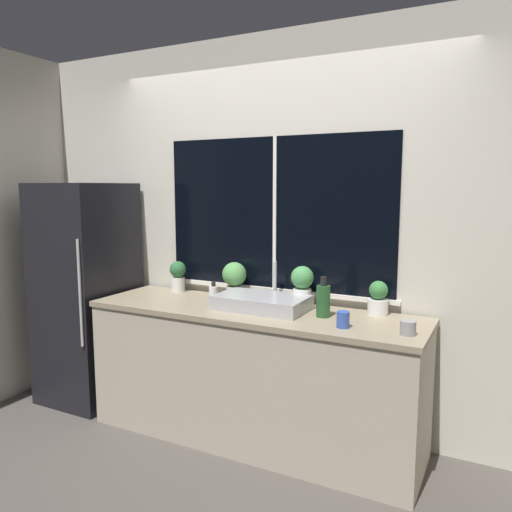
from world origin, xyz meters
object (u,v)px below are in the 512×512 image
Objects in this scene: sink at (262,302)px; mug_grey at (408,328)px; potted_plant_center_right at (302,284)px; potted_plant_far_left at (178,275)px; potted_plant_center_left at (234,277)px; potted_plant_far_right at (378,299)px; soap_bottle at (214,294)px; bottle_tall at (323,300)px; mug_blue at (343,320)px; refrigerator at (87,293)px.

sink is 7.00× the size of mug_grey.
sink is 0.96m from mug_grey.
mug_grey is at bearing -8.92° from sink.
mug_grey is at bearing -25.22° from potted_plant_center_right.
mug_grey is at bearing -11.38° from potted_plant_far_left.
potted_plant_center_left is 3.06× the size of mug_grey.
potted_plant_center_left is at bearing 164.41° from mug_grey.
potted_plant_center_right reaches higher than potted_plant_far_right.
potted_plant_center_right reaches higher than soap_bottle.
sink is at bearing -133.89° from potted_plant_center_right.
sink is 0.42m from bottle_tall.
mug_blue is at bearing -105.39° from potted_plant_far_right.
refrigerator is at bearing -178.89° from sink.
potted_plant_far_left is 1.01m from potted_plant_center_right.
potted_plant_center_left is (0.49, 0.00, 0.02)m from potted_plant_far_left.
mug_blue is at bearing -44.01° from bottle_tall.
potted_plant_center_right is 0.61m from soap_bottle.
potted_plant_center_left reaches higher than potted_plant_far_left.
sink is (1.52, 0.03, 0.08)m from refrigerator.
refrigerator is at bearing 177.22° from mug_grey.
potted_plant_far_left is 1.80m from mug_grey.
potted_plant_far_left is at bearing 170.48° from bottle_tall.
potted_plant_far_left is 2.49× the size of mug_blue.
soap_bottle is 1.35m from mug_grey.
potted_plant_far_left is at bearing 180.00° from potted_plant_center_left.
soap_bottle is (-0.07, -0.17, -0.09)m from potted_plant_center_left.
mug_grey is 0.35m from mug_blue.
potted_plant_far_right reaches higher than soap_bottle.
soap_bottle is at bearing 172.30° from mug_grey.
mug_blue is at bearing -43.47° from potted_plant_center_right.
bottle_tall is 2.67× the size of mug_blue.
mug_blue is (-0.10, -0.38, -0.05)m from potted_plant_far_right.
soap_bottle is 1.52× the size of mug_blue.
soap_bottle is at bearing -22.23° from potted_plant_far_left.
potted_plant_center_right is 2.89× the size of mug_blue.
soap_bottle is 0.81m from bottle_tall.
bottle_tall reaches higher than potted_plant_far_left.
potted_plant_center_left is 1.21× the size of potted_plant_far_right.
mug_grey is (1.76, -0.35, -0.09)m from potted_plant_far_left.
mug_grey is (0.95, -0.15, -0.01)m from sink.
potted_plant_far_left is 1.46m from mug_blue.
mug_grey is at bearing -15.59° from potted_plant_center_left.
mug_grey is at bearing -2.78° from refrigerator.
mug_grey is (1.27, -0.35, -0.11)m from potted_plant_center_left.
potted_plant_center_right reaches higher than mug_blue.
potted_plant_far_left is (0.71, 0.23, 0.16)m from refrigerator.
bottle_tall is (1.23, -0.21, -0.02)m from potted_plant_far_left.
soap_bottle is at bearing 3.09° from refrigerator.
potted_plant_center_left is 0.21m from soap_bottle.
refrigerator reaches higher than potted_plant_far_right.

